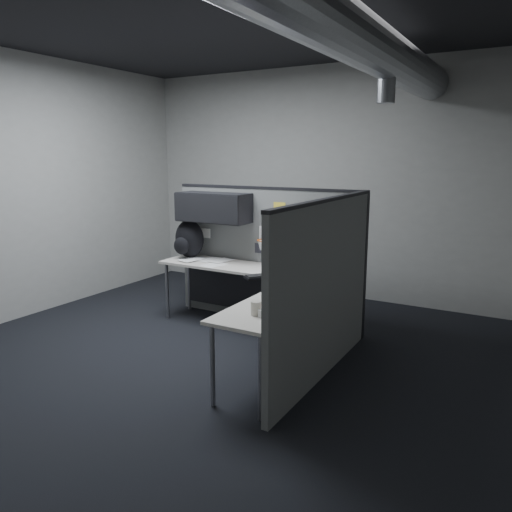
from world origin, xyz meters
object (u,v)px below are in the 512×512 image
Objects in this scene: desk at (259,285)px; monitor at (327,250)px; keyboard at (265,276)px; backpack at (189,239)px; phone at (288,299)px.

monitor is (0.65, 0.32, 0.39)m from desk.
desk is at bearing 139.57° from keyboard.
keyboard is (0.12, -0.08, 0.13)m from desk.
monitor is 1.51× the size of keyboard.
backpack is (-1.20, 0.35, 0.35)m from desk.
monitor reaches higher than desk.
phone is 0.56× the size of backpack.
backpack is at bearing 163.57° from desk.
desk is 5.40× the size of keyboard.
monitor is 1.85m from backpack.
backpack is at bearing -169.24° from monitor.
monitor is 0.71m from keyboard.
backpack is (-1.93, 1.13, 0.19)m from phone.
desk is 0.20m from keyboard.
keyboard is 0.93m from phone.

